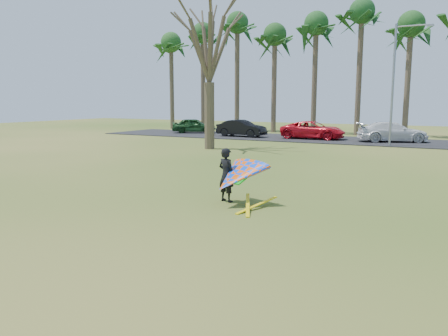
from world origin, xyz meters
The scene contains 16 objects.
ground centered at (0.00, 0.00, 0.00)m, with size 100.00×100.00×0.00m, color #234F11.
parking_strip centered at (0.00, 25.00, 0.03)m, with size 46.00×7.00×0.06m, color black.
palm_0 centered at (-22.00, 31.00, 9.17)m, with size 4.84×4.84×10.84m.
palm_1 centered at (-18.00, 31.00, 9.85)m, with size 4.84×4.84×11.54m.
palm_2 centered at (-14.00, 31.00, 10.52)m, with size 4.84×4.84×12.24m.
palm_3 centered at (-10.00, 31.00, 9.17)m, with size 4.84×4.84×10.84m.
palm_4 centered at (-6.00, 31.00, 9.85)m, with size 4.84×4.84×11.54m.
palm_5 centered at (-2.00, 31.00, 10.52)m, with size 4.84×4.84×12.24m.
palm_6 centered at (2.00, 31.00, 9.17)m, with size 4.84×4.84×10.84m.
bare_tree_left centered at (-8.00, 15.00, 6.92)m, with size 6.60×6.60×9.70m.
streetlight centered at (2.16, 22.00, 4.46)m, with size 2.28×0.18×8.00m.
car_0 centered at (-15.90, 25.78, 0.75)m, with size 1.63×4.04×1.38m, color #1A421C.
car_1 centered at (-10.14, 24.11, 0.76)m, with size 1.48×4.24×1.40m, color black.
car_2 centered at (-4.15, 24.77, 0.76)m, with size 2.32×5.02×1.40m, color red.
car_3 centered at (1.78, 25.02, 0.79)m, with size 2.03×5.00×1.45m, color white.
kite_flyer centered at (0.29, 2.15, 0.85)m, with size 2.13×2.39×2.02m.
Camera 1 is at (5.97, -9.17, 3.06)m, focal length 35.00 mm.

